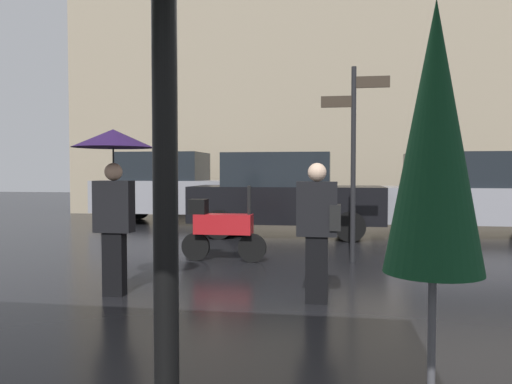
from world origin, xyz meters
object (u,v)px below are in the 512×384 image
parked_car_distant (284,194)px  street_signpost (354,145)px  parked_scooter (221,227)px  parked_car_left (469,194)px  folded_patio_umbrella_near (434,150)px  pedestrian_with_umbrella (113,166)px  parked_car_right (169,188)px  pedestrian_with_bag (318,224)px

parked_car_distant → street_signpost: 3.64m
parked_scooter → parked_car_left: size_ratio=0.32×
folded_patio_umbrella_near → pedestrian_with_umbrella: size_ratio=1.13×
parked_car_right → pedestrian_with_umbrella: bearing=111.4°
parked_car_right → parked_car_distant: (3.53, -2.24, -0.05)m
parked_car_distant → parked_car_left: bearing=178.3°
parked_car_left → parked_car_distant: bearing=-164.6°
pedestrian_with_bag → street_signpost: size_ratio=0.50×
folded_patio_umbrella_near → parked_car_left: (2.60, 9.65, -0.60)m
folded_patio_umbrella_near → pedestrian_with_bag: bearing=100.6°
pedestrian_with_umbrella → street_signpost: size_ratio=0.62×
pedestrian_with_umbrella → parked_car_right: parked_car_right is taller
pedestrian_with_umbrella → pedestrian_with_bag: size_ratio=1.26×
folded_patio_umbrella_near → parked_car_left: folded_patio_umbrella_near is taller
folded_patio_umbrella_near → parked_car_left: 10.01m
parked_car_distant → parked_car_right: bearing=-42.3°
pedestrian_with_umbrella → parked_scooter: 2.68m
pedestrian_with_umbrella → parked_car_left: pedestrian_with_umbrella is taller
parked_scooter → parked_car_left: parked_car_left is taller
folded_patio_umbrella_near → parked_car_right: folded_patio_umbrella_near is taller
folded_patio_umbrella_near → parked_car_right: 12.40m
pedestrian_with_umbrella → parked_car_distant: 6.06m
pedestrian_with_umbrella → pedestrian_with_bag: 2.47m
parked_car_distant → street_signpost: size_ratio=1.37×
parked_car_left → parked_car_right: 7.87m
parked_car_distant → street_signpost: street_signpost is taller
parked_scooter → parked_car_distant: (0.69, 3.48, 0.40)m
pedestrian_with_bag → parked_scooter: bearing=-158.4°
pedestrian_with_umbrella → parked_car_left: bearing=-78.6°
parked_car_left → pedestrian_with_bag: bearing=-109.3°
pedestrian_with_umbrella → street_signpost: (2.86, 2.65, 0.36)m
pedestrian_with_bag → parked_car_distant: parked_car_distant is taller
parked_scooter → parked_car_right: bearing=124.9°
pedestrian_with_bag → parked_car_right: bearing=-164.5°
parked_car_right → parked_car_distant: 4.18m
parked_scooter → folded_patio_umbrella_near: bearing=-59.4°
parked_scooter → street_signpost: bearing=15.8°
pedestrian_with_umbrella → parked_car_right: size_ratio=0.47×
parked_scooter → parked_car_right: size_ratio=0.34×
parked_car_left → street_signpost: (-2.73, -3.80, 0.94)m
pedestrian_with_umbrella → pedestrian_with_bag: bearing=-126.9°
parked_car_left → parked_car_right: parked_car_right is taller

